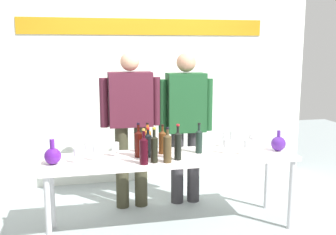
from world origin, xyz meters
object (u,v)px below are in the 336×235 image
(wine_bottle_4, at_px, (199,140))
(presenter_right, at_px, (186,119))
(wine_bottle_2, at_px, (148,141))
(wine_bottle_8, at_px, (163,141))
(wine_glass_right_3, at_px, (254,141))
(decanter_blue_left, at_px, (53,156))
(wine_bottle_1, at_px, (144,150))
(wine_glass_right_0, at_px, (247,144))
(wine_glass_right_4, at_px, (233,136))
(wine_bottle_6, at_px, (138,143))
(wine_glass_left_1, at_px, (96,149))
(wine_glass_left_0, at_px, (88,146))
(wine_glass_right_2, at_px, (252,138))
(wine_bottle_3, at_px, (167,147))
(wine_glass_right_5, at_px, (226,144))
(decanter_blue_right, at_px, (278,143))
(wine_bottle_7, at_px, (178,145))
(wine_bottle_0, at_px, (154,148))
(display_table, at_px, (171,162))
(wine_glass_left_3, at_px, (115,147))
(wine_glass_left_2, at_px, (77,153))
(presenter_left, at_px, (131,119))
(wine_bottle_5, at_px, (148,144))
(wine_glass_right_1, at_px, (225,136))

(wine_bottle_4, bearing_deg, presenter_right, 87.89)
(wine_bottle_2, height_order, wine_bottle_8, wine_bottle_2)
(presenter_right, height_order, wine_glass_right_3, presenter_right)
(decanter_blue_left, distance_m, wine_bottle_1, 0.80)
(wine_glass_right_0, xyz_separation_m, wine_glass_right_4, (0.00, 0.37, -0.00))
(wine_bottle_2, distance_m, wine_bottle_4, 0.50)
(wine_bottle_6, distance_m, wine_glass_left_1, 0.40)
(wine_glass_right_4, bearing_deg, wine_glass_left_0, -176.47)
(wine_bottle_1, bearing_deg, wine_glass_right_2, 14.71)
(wine_bottle_3, distance_m, wine_glass_right_5, 0.64)
(wine_bottle_8, xyz_separation_m, wine_glass_right_0, (0.77, -0.23, -0.01))
(decanter_blue_right, xyz_separation_m, wine_bottle_2, (-1.28, 0.17, 0.05))
(decanter_blue_right, distance_m, wine_bottle_1, 1.38)
(wine_bottle_8, bearing_deg, wine_bottle_7, -68.26)
(wine_bottle_6, height_order, wine_glass_left_0, wine_bottle_6)
(presenter_right, distance_m, wine_bottle_8, 0.66)
(decanter_blue_right, height_order, wine_bottle_0, wine_bottle_0)
(display_table, relative_size, wine_bottle_1, 7.47)
(decanter_blue_right, xyz_separation_m, wine_glass_right_2, (-0.22, 0.13, 0.03))
(display_table, xyz_separation_m, wine_glass_right_5, (0.54, -0.04, 0.15))
(wine_bottle_0, xyz_separation_m, wine_glass_right_4, (0.90, 0.42, -0.03))
(wine_bottle_2, distance_m, wine_glass_right_0, 0.95)
(wine_glass_left_1, bearing_deg, wine_bottle_0, -16.36)
(wine_glass_left_3, relative_size, wine_glass_right_3, 0.89)
(display_table, bearing_deg, wine_bottle_0, -137.33)
(wine_bottle_0, xyz_separation_m, wine_bottle_4, (0.48, 0.23, -0.01))
(wine_bottle_6, height_order, wine_glass_right_2, wine_bottle_6)
(wine_glass_right_3, height_order, wine_glass_right_5, wine_glass_right_3)
(wine_bottle_2, bearing_deg, wine_glass_right_3, -10.15)
(wine_glass_right_0, xyz_separation_m, wine_glass_right_5, (-0.17, 0.10, -0.02))
(wine_bottle_8, height_order, wine_glass_right_3, wine_bottle_8)
(wine_glass_left_2, bearing_deg, wine_glass_right_5, 0.93)
(decanter_blue_right, bearing_deg, wine_glass_left_1, 179.54)
(presenter_left, xyz_separation_m, wine_bottle_5, (0.08, -0.63, -0.13))
(wine_glass_right_5, bearing_deg, decanter_blue_right, -1.25)
(display_table, height_order, decanter_blue_right, decanter_blue_right)
(wine_bottle_0, distance_m, wine_bottle_6, 0.23)
(wine_bottle_7, relative_size, wine_glass_left_0, 2.35)
(display_table, distance_m, wine_bottle_0, 0.33)
(wine_bottle_2, distance_m, wine_glass_right_4, 0.92)
(display_table, relative_size, wine_glass_right_4, 15.00)
(presenter_left, bearing_deg, wine_glass_right_1, -24.15)
(display_table, relative_size, wine_bottle_4, 7.99)
(wine_bottle_6, bearing_deg, wine_glass_right_1, 11.64)
(wine_bottle_1, xyz_separation_m, wine_glass_left_3, (-0.22, 0.30, -0.04))
(wine_glass_right_1, bearing_deg, wine_bottle_4, -152.79)
(wine_bottle_5, xyz_separation_m, wine_glass_right_2, (1.07, 0.09, -0.02))
(wine_bottle_6, bearing_deg, decanter_blue_left, -174.61)
(wine_glass_right_0, bearing_deg, wine_bottle_4, 156.58)
(wine_bottle_5, relative_size, wine_glass_left_3, 2.09)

